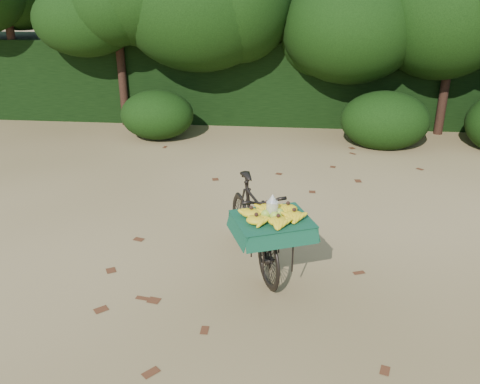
# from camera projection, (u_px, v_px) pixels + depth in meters

# --- Properties ---
(ground) EXTENTS (80.00, 80.00, 0.00)m
(ground) POSITION_uv_depth(u_px,v_px,m) (312.00, 248.00, 6.21)
(ground) COLOR tan
(ground) RESTS_ON ground
(vendor_bicycle) EXTENTS (1.22, 1.85, 1.03)m
(vendor_bicycle) POSITION_uv_depth(u_px,v_px,m) (254.00, 223.00, 5.65)
(vendor_bicycle) COLOR black
(vendor_bicycle) RESTS_ON ground
(hedge_backdrop) EXTENTS (26.00, 1.80, 1.80)m
(hedge_backdrop) POSITION_uv_depth(u_px,v_px,m) (306.00, 79.00, 11.64)
(hedge_backdrop) COLOR black
(hedge_backdrop) RESTS_ON ground
(tree_row) EXTENTS (14.50, 2.00, 4.00)m
(tree_row) POSITION_uv_depth(u_px,v_px,m) (278.00, 33.00, 10.53)
(tree_row) COLOR black
(tree_row) RESTS_ON ground
(bush_clumps) EXTENTS (8.80, 1.70, 0.90)m
(bush_clumps) POSITION_uv_depth(u_px,v_px,m) (332.00, 122.00, 9.93)
(bush_clumps) COLOR black
(bush_clumps) RESTS_ON ground
(leaf_litter) EXTENTS (7.00, 7.30, 0.01)m
(leaf_litter) POSITION_uv_depth(u_px,v_px,m) (311.00, 224.00, 6.81)
(leaf_litter) COLOR #4D2714
(leaf_litter) RESTS_ON ground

